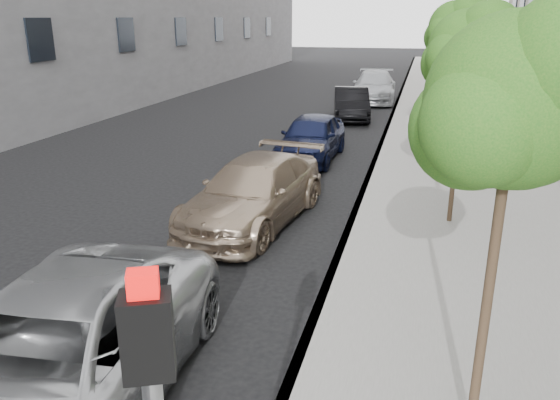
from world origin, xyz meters
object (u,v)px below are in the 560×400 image
at_px(minivan, 51,360).
at_px(sedan_blue, 311,137).
at_px(tree_near, 518,101).
at_px(sedan_black, 351,104).
at_px(suv, 254,192).
at_px(tree_mid, 469,48).
at_px(tree_far, 456,27).
at_px(sedan_rear, 374,87).

bearing_deg(minivan, sedan_blue, 83.55).
distance_m(tree_near, sedan_black, 19.50).
distance_m(sedan_blue, sedan_black, 7.41).
xyz_separation_m(suv, sedan_black, (0.36, 13.19, -0.01)).
distance_m(tree_mid, sedan_blue, 7.10).
bearing_deg(suv, tree_mid, 18.74).
relative_size(tree_near, suv, 0.92).
height_order(minivan, sedan_blue, minivan).
relative_size(tree_far, sedan_rear, 0.89).
distance_m(tree_near, sedan_rear, 24.92).
height_order(tree_near, sedan_black, tree_near).
height_order(tree_mid, suv, tree_mid).
xyz_separation_m(tree_mid, sedan_black, (-3.79, 12.40, -3.02)).
relative_size(suv, sedan_blue, 1.14).
bearing_deg(sedan_black, minivan, -101.86).
xyz_separation_m(tree_far, sedan_rear, (-3.33, 11.54, -3.20)).
bearing_deg(suv, sedan_black, 96.45).
height_order(minivan, sedan_black, minivan).
bearing_deg(tree_near, sedan_blue, 109.45).
xyz_separation_m(tree_near, sedan_blue, (-4.06, 11.50, -2.89)).
xyz_separation_m(tree_mid, suv, (-4.15, -0.79, -3.01)).
bearing_deg(sedan_blue, tree_mid, -49.44).
bearing_deg(suv, sedan_blue, 97.13).
xyz_separation_m(tree_far, minivan, (-4.45, -13.72, -3.24)).
bearing_deg(tree_near, sedan_black, 101.34).
distance_m(tree_near, tree_mid, 6.50).
bearing_deg(tree_mid, suv, -169.25).
height_order(tree_near, sedan_rear, tree_near).
distance_m(tree_far, sedan_blue, 5.43).
distance_m(tree_mid, tree_far, 6.51).
height_order(tree_far, sedan_blue, tree_far).
xyz_separation_m(minivan, sedan_blue, (0.39, 12.22, -0.04)).
height_order(tree_far, sedan_black, tree_far).
relative_size(tree_near, minivan, 0.81).
relative_size(suv, sedan_rear, 0.88).
relative_size(tree_mid, minivan, 0.83).
relative_size(tree_mid, sedan_blue, 1.07).
bearing_deg(tree_far, sedan_blue, -159.69).
distance_m(tree_mid, sedan_black, 13.32).
distance_m(tree_mid, suv, 5.18).
xyz_separation_m(tree_mid, tree_far, (0.00, 6.50, 0.29)).
bearing_deg(sedan_blue, minivan, -90.35).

